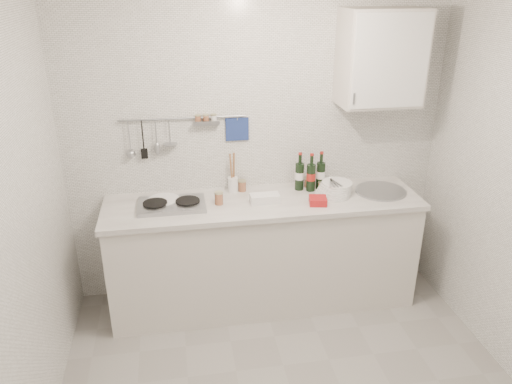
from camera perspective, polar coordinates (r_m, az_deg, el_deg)
The scene contains 15 objects.
back_wall at distance 3.99m, azimuth 0.12°, elevation 5.15°, with size 3.00×0.02×2.50m, color silver.
wall_left at distance 2.79m, azimuth -26.46°, elevation -6.05°, with size 0.02×2.80×2.50m, color silver.
counter at distance 4.07m, azimuth 0.92°, elevation -7.16°, with size 2.44×0.64×0.96m.
wall_rail at distance 3.86m, azimuth -8.62°, elevation 6.95°, with size 0.98×0.09×0.34m.
wall_cabinet at distance 3.91m, azimuth 14.15°, elevation 14.64°, with size 0.60×0.38×0.70m.
plate_stack_hob at distance 3.84m, azimuth -10.57°, elevation -1.03°, with size 0.25×0.25×0.03m.
plate_stack_sink at distance 3.96m, azimuth 8.99°, elevation 0.35°, with size 0.30×0.29×0.11m.
wine_bottles at distance 4.00m, azimuth 6.25°, elevation 2.35°, with size 0.25×0.11×0.31m.
butter_dish at distance 3.78m, azimuth 1.00°, elevation -0.75°, with size 0.22×0.11×0.07m, color white.
strawberry_punnet at distance 3.79m, azimuth 7.09°, elevation -1.00°, with size 0.13×0.13×0.05m, color red.
utensil_crock at distance 3.96m, azimuth -2.66°, elevation 1.08°, with size 0.08×0.08×0.33m.
jar_a at distance 3.99m, azimuth -1.59°, elevation 0.75°, with size 0.07×0.07×0.09m.
jar_b at distance 4.09m, azimuth 5.98°, elevation 1.12°, with size 0.07×0.07×0.08m.
jar_c at distance 4.03m, azimuth 7.54°, elevation 0.68°, with size 0.06×0.06×0.07m.
jar_d at distance 3.76m, azimuth -4.27°, elevation -0.70°, with size 0.07×0.07×0.10m.
Camera 1 is at (-0.64, -2.33, 2.51)m, focal length 35.00 mm.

